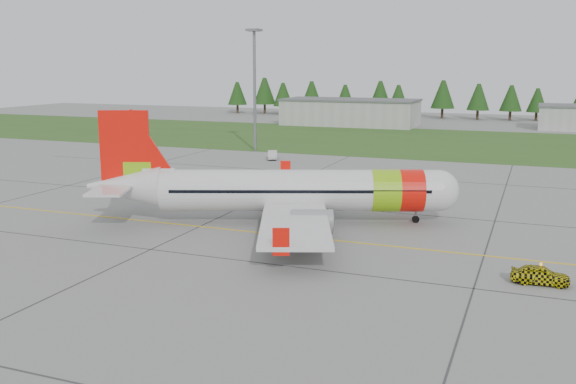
% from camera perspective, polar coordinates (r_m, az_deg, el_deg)
% --- Properties ---
extents(ground, '(320.00, 320.00, 0.00)m').
position_cam_1_polar(ground, '(46.33, 3.70, -7.04)').
color(ground, gray).
rests_on(ground, ground).
extents(aircraft, '(33.11, 31.46, 10.47)m').
position_cam_1_polar(aircraft, '(59.54, 0.25, 0.11)').
color(aircraft, silver).
rests_on(aircraft, ground).
extents(follow_me_car, '(1.39, 1.61, 3.80)m').
position_cam_1_polar(follow_me_car, '(46.32, 21.62, -5.38)').
color(follow_me_car, yellow).
rests_on(follow_me_car, ground).
extents(service_van, '(1.84, 1.80, 4.12)m').
position_cam_1_polar(service_van, '(100.21, -1.39, 4.09)').
color(service_van, silver).
rests_on(service_van, ground).
extents(grass_strip, '(320.00, 50.00, 0.03)m').
position_cam_1_polar(grass_strip, '(125.50, 15.25, 4.21)').
color(grass_strip, '#30561E').
rests_on(grass_strip, ground).
extents(taxi_guideline, '(120.00, 0.25, 0.02)m').
position_cam_1_polar(taxi_guideline, '(53.68, 6.31, -4.51)').
color(taxi_guideline, gold).
rests_on(taxi_guideline, ground).
extents(hangar_west, '(32.00, 14.00, 6.00)m').
position_cam_1_polar(hangar_west, '(158.41, 5.55, 7.01)').
color(hangar_west, '#A8A8A3').
rests_on(hangar_west, ground).
extents(floodlight_mast, '(0.50, 0.50, 20.00)m').
position_cam_1_polar(floodlight_mast, '(109.82, -2.98, 8.86)').
color(floodlight_mast, slate).
rests_on(floodlight_mast, ground).
extents(treeline, '(160.00, 8.00, 10.00)m').
position_cam_1_polar(treeline, '(180.69, 17.34, 7.71)').
color(treeline, '#1C3F14').
rests_on(treeline, ground).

